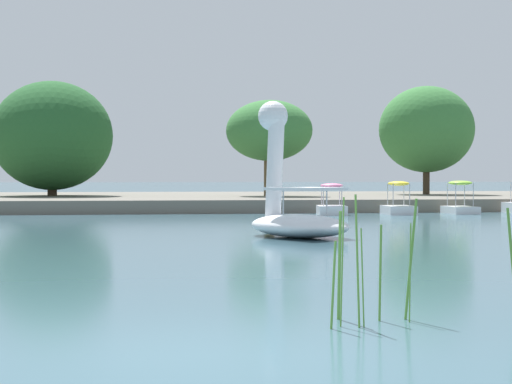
% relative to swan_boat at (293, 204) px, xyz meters
% --- Properties ---
extents(ground_plane, '(531.26, 531.26, 0.00)m').
position_rel_swan_boat_xyz_m(ground_plane, '(-3.78, -15.32, -0.89)').
color(ground_plane, '#385966').
extents(shore_bank_far, '(135.61, 22.14, 0.60)m').
position_rel_swan_boat_xyz_m(shore_bank_far, '(-3.78, 26.20, -0.59)').
color(shore_bank_far, '#6B665B').
rests_on(shore_bank_far, ground_plane).
extents(swan_boat, '(3.36, 3.94, 3.76)m').
position_rel_swan_boat_xyz_m(swan_boat, '(0.00, 0.00, 0.00)').
color(swan_boat, white).
rests_on(swan_boat, ground_plane).
extents(pedal_boat_pink, '(1.42, 2.02, 1.36)m').
position_rel_swan_boat_xyz_m(pedal_boat_pink, '(4.20, 13.48, -0.49)').
color(pedal_boat_pink, white).
rests_on(pedal_boat_pink, ground_plane).
extents(pedal_boat_yellow, '(1.28, 1.97, 1.44)m').
position_rel_swan_boat_xyz_m(pedal_boat_yellow, '(7.17, 13.46, -0.47)').
color(pedal_boat_yellow, white).
rests_on(pedal_boat_yellow, ground_plane).
extents(pedal_boat_lime, '(1.17, 1.93, 1.47)m').
position_rel_swan_boat_xyz_m(pedal_boat_lime, '(10.13, 13.85, -0.41)').
color(pedal_boat_lime, white).
rests_on(pedal_boat_lime, ground_plane).
extents(tree_sapling_by_fence, '(7.74, 7.77, 6.35)m').
position_rel_swan_boat_xyz_m(tree_sapling_by_fence, '(12.80, 26.08, 3.53)').
color(tree_sapling_by_fence, '#423323').
rests_on(tree_sapling_by_fence, shore_bank_far).
extents(tree_willow_near_path, '(8.29, 8.62, 6.23)m').
position_rel_swan_boat_xyz_m(tree_willow_near_path, '(-8.60, 25.30, 2.97)').
color(tree_willow_near_path, '#423323').
rests_on(tree_willow_near_path, shore_bank_far).
extents(tree_broadleaf_left, '(6.41, 6.55, 5.15)m').
position_rel_swan_boat_xyz_m(tree_broadleaf_left, '(2.98, 23.09, 3.20)').
color(tree_broadleaf_left, brown).
rests_on(tree_broadleaf_left, shore_bank_far).
extents(reed_clump_foreground, '(2.08, 0.77, 1.44)m').
position_rel_swan_boat_xyz_m(reed_clump_foreground, '(-1.50, -13.98, -0.26)').
color(reed_clump_foreground, '#568E38').
rests_on(reed_clump_foreground, ground_plane).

